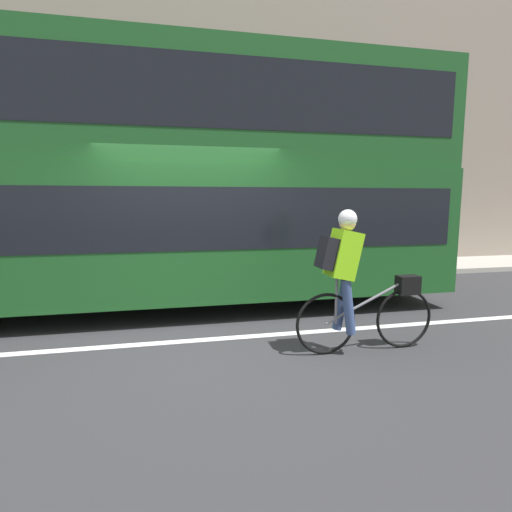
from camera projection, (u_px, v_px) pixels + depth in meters
ground_plane at (199, 348)px, 4.83m from camera, size 80.00×80.00×0.00m
road_center_line at (197, 340)px, 5.09m from camera, size 50.00×0.14×0.01m
sidewalk_curb at (183, 275)px, 9.23m from camera, size 60.00×1.85×0.12m
building_facade at (177, 74)px, 9.62m from camera, size 60.00×0.30×9.59m
bus at (113, 173)px, 6.27m from camera, size 10.69×2.47×3.99m
cyclist_on_bike at (353, 277)px, 4.58m from camera, size 1.73×0.32×1.67m
street_sign_post at (47, 220)px, 8.36m from camera, size 0.36×0.09×2.22m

